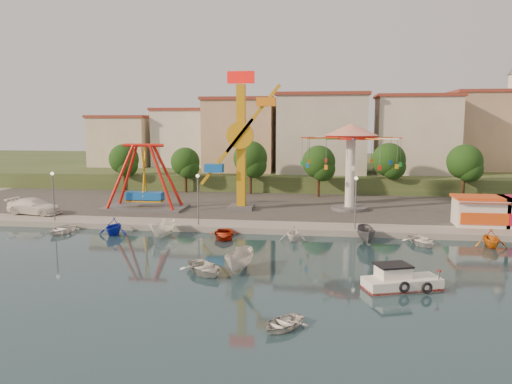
% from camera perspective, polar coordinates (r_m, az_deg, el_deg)
% --- Properties ---
extents(ground, '(200.00, 200.00, 0.00)m').
position_cam_1_polar(ground, '(38.53, 0.17, -8.86)').
color(ground, '#132C34').
rests_on(ground, ground).
extents(quay_deck, '(200.00, 100.00, 0.60)m').
position_cam_1_polar(quay_deck, '(99.26, 5.07, 1.69)').
color(quay_deck, '#9E998E').
rests_on(quay_deck, ground).
extents(asphalt_pad, '(90.00, 28.00, 0.01)m').
position_cam_1_polar(asphalt_pad, '(67.55, 3.65, -1.01)').
color(asphalt_pad, '#4C4944').
rests_on(asphalt_pad, quay_deck).
extents(hill_terrace, '(200.00, 60.00, 3.00)m').
position_cam_1_polar(hill_terrace, '(104.10, 5.22, 2.64)').
color(hill_terrace, '#384C26').
rests_on(hill_terrace, ground).
extents(pirate_ship_ride, '(10.00, 5.00, 8.00)m').
position_cam_1_polar(pirate_ship_ride, '(62.15, -12.64, 1.55)').
color(pirate_ship_ride, '#59595E').
rests_on(pirate_ship_ride, quay_deck).
extents(kamikaze_tower, '(6.55, 3.10, 16.50)m').
position_cam_1_polar(kamikaze_tower, '(59.80, -1.43, 5.43)').
color(kamikaze_tower, '#59595E').
rests_on(kamikaze_tower, quay_deck).
extents(wave_swinger, '(11.60, 11.60, 10.40)m').
position_cam_1_polar(wave_swinger, '(60.81, 10.78, 5.06)').
color(wave_swinger, '#59595E').
rests_on(wave_swinger, quay_deck).
extents(booth_left, '(5.40, 3.78, 3.08)m').
position_cam_1_polar(booth_left, '(56.04, 24.25, -1.97)').
color(booth_left, white).
rests_on(booth_left, quay_deck).
extents(lamp_post_0, '(0.14, 0.14, 5.00)m').
position_cam_1_polar(lamp_post_0, '(57.98, -22.13, -0.60)').
color(lamp_post_0, '#59595E').
rests_on(lamp_post_0, quay_deck).
extents(lamp_post_1, '(0.14, 0.14, 5.00)m').
position_cam_1_polar(lamp_post_1, '(51.85, -6.64, -1.01)').
color(lamp_post_1, '#59595E').
rests_on(lamp_post_1, quay_deck).
extents(lamp_post_2, '(0.14, 0.14, 5.00)m').
position_cam_1_polar(lamp_post_2, '(50.27, 11.30, -1.40)').
color(lamp_post_2, '#59595E').
rests_on(lamp_post_2, quay_deck).
extents(tree_0, '(4.60, 4.60, 7.19)m').
position_cam_1_polar(tree_0, '(79.99, -14.86, 3.65)').
color(tree_0, '#382314').
rests_on(tree_0, quay_deck).
extents(tree_1, '(4.35, 4.35, 6.80)m').
position_cam_1_polar(tree_1, '(75.98, -8.09, 3.42)').
color(tree_1, '#382314').
rests_on(tree_1, quay_deck).
extents(tree_2, '(5.02, 5.02, 7.85)m').
position_cam_1_polar(tree_2, '(73.36, -0.65, 3.90)').
color(tree_2, '#382314').
rests_on(tree_2, quay_deck).
extents(tree_3, '(4.68, 4.68, 7.32)m').
position_cam_1_polar(tree_3, '(71.12, 7.18, 3.41)').
color(tree_3, '#382314').
rests_on(tree_3, quay_deck).
extents(tree_4, '(4.86, 4.86, 7.60)m').
position_cam_1_polar(tree_4, '(74.62, 14.93, 3.57)').
color(tree_4, '#382314').
rests_on(tree_4, quay_deck).
extents(tree_5, '(4.83, 4.83, 7.54)m').
position_cam_1_polar(tree_5, '(74.72, 22.74, 3.19)').
color(tree_5, '#382314').
rests_on(tree_5, quay_deck).
extents(building_0, '(9.26, 9.53, 11.87)m').
position_cam_1_polar(building_0, '(91.11, -17.01, 6.25)').
color(building_0, beige).
rests_on(building_0, hill_terrace).
extents(building_1, '(12.33, 9.01, 8.63)m').
position_cam_1_polar(building_1, '(91.86, -8.70, 5.51)').
color(building_1, silver).
rests_on(building_1, hill_terrace).
extents(building_2, '(11.95, 9.28, 11.23)m').
position_cam_1_polar(building_2, '(89.51, -0.47, 6.37)').
color(building_2, tan).
rests_on(building_2, hill_terrace).
extents(building_3, '(12.59, 10.50, 9.20)m').
position_cam_1_polar(building_3, '(85.41, 8.44, 5.52)').
color(building_3, beige).
rests_on(building_3, hill_terrace).
extents(building_4, '(10.75, 9.23, 9.24)m').
position_cam_1_polar(building_4, '(89.90, 17.08, 5.39)').
color(building_4, beige).
rests_on(building_4, hill_terrace).
extents(building_5, '(12.77, 10.96, 11.21)m').
position_cam_1_polar(building_5, '(91.10, 25.61, 5.61)').
color(building_5, tan).
rests_on(building_5, hill_terrace).
extents(minaret, '(2.80, 2.80, 18.00)m').
position_cam_1_polar(minaret, '(95.69, 27.19, 7.96)').
color(minaret, silver).
rests_on(minaret, hill_terrace).
extents(cabin_motorboat, '(5.51, 3.59, 1.81)m').
position_cam_1_polar(cabin_motorboat, '(35.55, 16.13, -9.83)').
color(cabin_motorboat, white).
rests_on(cabin_motorboat, ground).
extents(rowboat_a, '(4.87, 5.03, 0.85)m').
position_cam_1_polar(rowboat_a, '(37.72, -5.88, -8.60)').
color(rowboat_a, silver).
rests_on(rowboat_a, ground).
extents(rowboat_b, '(3.36, 3.60, 0.61)m').
position_cam_1_polar(rowboat_b, '(28.14, 3.06, -14.75)').
color(rowboat_b, silver).
rests_on(rowboat_b, ground).
extents(skiff, '(2.23, 4.50, 1.66)m').
position_cam_1_polar(skiff, '(37.89, -1.86, -7.85)').
color(skiff, silver).
rests_on(skiff, ground).
extents(van, '(6.64, 3.38, 1.85)m').
position_cam_1_polar(van, '(63.04, -24.00, -1.50)').
color(van, white).
rests_on(van, quay_deck).
extents(moored_boat_0, '(3.07, 4.03, 0.78)m').
position_cam_1_polar(moored_boat_0, '(54.45, -21.34, -3.98)').
color(moored_boat_0, white).
rests_on(moored_boat_0, ground).
extents(moored_boat_1, '(3.00, 3.42, 1.72)m').
position_cam_1_polar(moored_boat_1, '(51.87, -15.98, -3.78)').
color(moored_boat_1, '#152ABE').
rests_on(moored_boat_1, ground).
extents(moored_boat_2, '(2.33, 4.44, 1.63)m').
position_cam_1_polar(moored_boat_2, '(50.03, -10.58, -4.09)').
color(moored_boat_2, white).
rests_on(moored_boat_2, ground).
extents(moored_boat_3, '(3.61, 4.57, 0.85)m').
position_cam_1_polar(moored_boat_3, '(48.54, -3.71, -4.81)').
color(moored_boat_3, '#AC270D').
rests_on(moored_boat_3, ground).
extents(moored_boat_4, '(2.59, 2.97, 1.51)m').
position_cam_1_polar(moored_boat_4, '(47.58, 4.29, -4.67)').
color(moored_boat_4, white).
rests_on(moored_boat_4, ground).
extents(moored_boat_5, '(1.74, 4.19, 1.59)m').
position_cam_1_polar(moored_boat_5, '(47.63, 12.50, -4.78)').
color(moored_boat_5, '#56575B').
rests_on(moored_boat_5, ground).
extents(moored_boat_6, '(3.67, 4.40, 0.78)m').
position_cam_1_polar(moored_boat_6, '(48.39, 18.43, -5.29)').
color(moored_boat_6, white).
rests_on(moored_boat_6, ground).
extents(moored_boat_7, '(2.75, 3.19, 1.67)m').
position_cam_1_polar(moored_boat_7, '(49.73, 25.27, -4.78)').
color(moored_boat_7, orange).
rests_on(moored_boat_7, ground).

